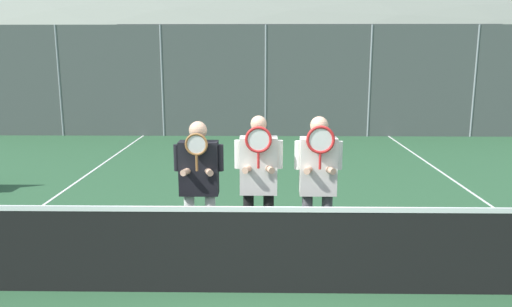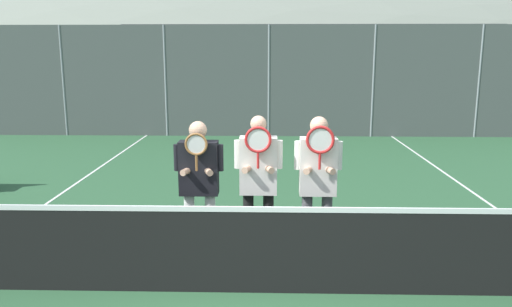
% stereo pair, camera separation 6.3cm
% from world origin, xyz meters
% --- Properties ---
extents(ground_plane, '(120.00, 120.00, 0.00)m').
position_xyz_m(ground_plane, '(0.00, 0.00, 0.00)').
color(ground_plane, '#2D5B38').
extents(hill_distant, '(104.10, 57.84, 20.24)m').
position_xyz_m(hill_distant, '(0.00, 52.01, 0.00)').
color(hill_distant, gray).
rests_on(hill_distant, ground_plane).
extents(clubhouse_building, '(14.90, 5.50, 3.62)m').
position_xyz_m(clubhouse_building, '(1.66, 17.63, 1.83)').
color(clubhouse_building, beige).
rests_on(clubhouse_building, ground_plane).
extents(fence_back, '(19.05, 0.06, 3.37)m').
position_xyz_m(fence_back, '(-0.00, 10.30, 1.68)').
color(fence_back, gray).
rests_on(fence_back, ground_plane).
extents(tennis_net, '(10.28, 0.09, 1.08)m').
position_xyz_m(tennis_net, '(0.00, 0.00, 0.50)').
color(tennis_net, gray).
rests_on(tennis_net, ground_plane).
extents(court_line_left_sideline, '(0.05, 16.00, 0.01)m').
position_xyz_m(court_line_left_sideline, '(-3.82, 3.00, 0.00)').
color(court_line_left_sideline, white).
rests_on(court_line_left_sideline, ground_plane).
extents(court_line_right_sideline, '(0.05, 16.00, 0.01)m').
position_xyz_m(court_line_right_sideline, '(3.82, 3.00, 0.00)').
color(court_line_right_sideline, white).
rests_on(court_line_right_sideline, ground_plane).
extents(player_leftmost, '(0.61, 0.34, 1.75)m').
position_xyz_m(player_leftmost, '(-0.85, 0.91, 1.05)').
color(player_leftmost, white).
rests_on(player_leftmost, ground_plane).
extents(player_center_left, '(0.58, 0.34, 1.83)m').
position_xyz_m(player_center_left, '(-0.11, 0.84, 1.08)').
color(player_center_left, black).
rests_on(player_center_left, ground_plane).
extents(player_center_right, '(0.57, 0.34, 1.83)m').
position_xyz_m(player_center_right, '(0.60, 0.82, 1.09)').
color(player_center_right, '#56565B').
rests_on(player_center_right, ground_plane).
extents(car_far_left, '(4.39, 1.98, 1.76)m').
position_xyz_m(car_far_left, '(-6.00, 13.09, 0.90)').
color(car_far_left, '#285638').
rests_on(car_far_left, ground_plane).
extents(car_left_of_center, '(4.04, 2.04, 1.68)m').
position_xyz_m(car_left_of_center, '(-1.32, 13.49, 0.86)').
color(car_left_of_center, '#285638').
rests_on(car_left_of_center, ground_plane).
extents(car_center, '(4.28, 1.95, 1.84)m').
position_xyz_m(car_center, '(3.32, 13.62, 0.93)').
color(car_center, silver).
rests_on(car_center, ground_plane).
extents(car_right_of_center, '(4.75, 2.03, 1.80)m').
position_xyz_m(car_right_of_center, '(8.31, 13.34, 0.92)').
color(car_right_of_center, silver).
rests_on(car_right_of_center, ground_plane).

